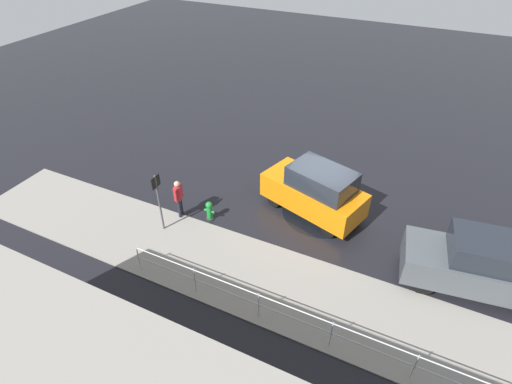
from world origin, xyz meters
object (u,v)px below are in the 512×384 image
(parked_sedan, at_px, (482,264))
(fire_hydrant, at_px, (209,211))
(pedestrian, at_px, (179,196))
(moving_hatchback, at_px, (315,191))
(sign_post, at_px, (158,195))

(parked_sedan, distance_m, fire_hydrant, 9.21)
(fire_hydrant, distance_m, pedestrian, 1.27)
(moving_hatchback, xyz_separation_m, pedestrian, (4.51, 2.42, -0.07))
(moving_hatchback, height_order, parked_sedan, moving_hatchback)
(moving_hatchback, relative_size, parked_sedan, 0.94)
(moving_hatchback, relative_size, sign_post, 1.76)
(parked_sedan, relative_size, fire_hydrant, 5.61)
(parked_sedan, xyz_separation_m, pedestrian, (10.26, 1.08, -0.04))
(moving_hatchback, relative_size, pedestrian, 2.61)
(parked_sedan, bearing_deg, sign_post, 10.87)
(moving_hatchback, height_order, pedestrian, moving_hatchback)
(parked_sedan, bearing_deg, moving_hatchback, -13.14)
(parked_sedan, height_order, pedestrian, parked_sedan)
(moving_hatchback, distance_m, sign_post, 5.76)
(fire_hydrant, bearing_deg, moving_hatchback, -148.52)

